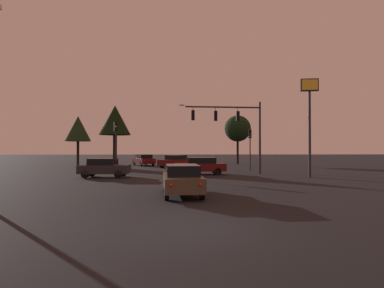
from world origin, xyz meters
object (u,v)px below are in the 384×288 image
(tree_left_far, at_px, (238,129))
(tree_center_horizon, at_px, (78,129))
(traffic_light_corner_right, at_px, (250,141))
(car_crossing_right, at_px, (104,167))
(car_nearside_lane, at_px, (182,179))
(car_parked_lot, at_px, (175,161))
(car_crossing_left, at_px, (200,166))
(car_far_lane, at_px, (144,160))
(traffic_signal_mast_arm, at_px, (233,122))
(traffic_light_corner_left, at_px, (116,137))
(tree_behind_sign, at_px, (115,121))
(store_sign_illuminated, at_px, (310,106))

(tree_left_far, xyz_separation_m, tree_center_horizon, (-22.20, -3.62, -0.30))
(traffic_light_corner_right, bearing_deg, car_crossing_right, -153.21)
(car_nearside_lane, height_order, tree_center_horizon, tree_center_horizon)
(car_parked_lot, relative_size, tree_left_far, 0.62)
(car_crossing_left, height_order, tree_center_horizon, tree_center_horizon)
(car_crossing_left, relative_size, tree_center_horizon, 0.70)
(car_far_lane, height_order, tree_left_far, tree_left_far)
(car_crossing_right, bearing_deg, traffic_signal_mast_arm, 14.53)
(car_crossing_right, height_order, tree_center_horizon, tree_center_horizon)
(traffic_light_corner_left, relative_size, car_crossing_left, 1.05)
(traffic_signal_mast_arm, height_order, tree_left_far, tree_left_far)
(car_far_lane, bearing_deg, car_crossing_right, -93.70)
(traffic_light_corner_left, relative_size, tree_center_horizon, 0.73)
(tree_behind_sign, bearing_deg, car_crossing_left, -45.87)
(tree_left_far, bearing_deg, traffic_light_corner_left, -133.17)
(traffic_light_corner_left, height_order, car_crossing_left, traffic_light_corner_left)
(tree_center_horizon, bearing_deg, traffic_signal_mast_arm, -36.69)
(car_crossing_right, height_order, tree_behind_sign, tree_behind_sign)
(tree_left_far, relative_size, tree_center_horizon, 1.08)
(traffic_light_corner_left, xyz_separation_m, car_far_lane, (1.20, 11.91, -2.62))
(tree_behind_sign, xyz_separation_m, tree_left_far, (16.34, 7.93, -0.43))
(traffic_light_corner_right, relative_size, car_far_lane, 0.94)
(car_crossing_left, relative_size, store_sign_illuminated, 0.59)
(traffic_light_corner_left, distance_m, tree_left_far, 21.44)
(car_crossing_left, xyz_separation_m, store_sign_illuminated, (8.60, -3.03, 4.94))
(car_far_lane, xyz_separation_m, car_parked_lot, (4.38, -4.58, -0.00))
(car_crossing_right, relative_size, store_sign_illuminated, 0.51)
(car_nearside_lane, bearing_deg, car_crossing_right, 122.74)
(tree_left_far, bearing_deg, car_crossing_right, -125.51)
(traffic_light_corner_right, height_order, car_nearside_lane, traffic_light_corner_right)
(car_nearside_lane, relative_size, tree_behind_sign, 0.58)
(car_parked_lot, xyz_separation_m, store_sign_illuminated, (11.04, -12.74, 4.94))
(car_far_lane, bearing_deg, traffic_light_corner_right, -39.03)
(car_crossing_right, height_order, tree_left_far, tree_left_far)
(car_crossing_right, relative_size, tree_center_horizon, 0.60)
(traffic_signal_mast_arm, relative_size, tree_behind_sign, 1.00)
(car_parked_lot, relative_size, tree_center_horizon, 0.67)
(car_nearside_lane, height_order, tree_behind_sign, tree_behind_sign)
(tree_center_horizon, bearing_deg, traffic_light_corner_left, -57.64)
(tree_behind_sign, bearing_deg, store_sign_illuminated, -35.48)
(traffic_signal_mast_arm, bearing_deg, traffic_light_corner_left, 170.18)
(car_crossing_right, bearing_deg, traffic_light_corner_left, 91.45)
(traffic_light_corner_right, distance_m, car_parked_lot, 9.77)
(car_crossing_right, height_order, car_parked_lot, same)
(car_crossing_right, height_order, store_sign_illuminated, store_sign_illuminated)
(car_far_lane, height_order, car_parked_lot, same)
(car_crossing_left, xyz_separation_m, car_parked_lot, (-2.44, 9.70, 0.00))
(traffic_light_corner_right, distance_m, tree_behind_sign, 16.40)
(car_nearside_lane, bearing_deg, tree_center_horizon, 117.83)
(traffic_light_corner_left, height_order, tree_center_horizon, tree_center_horizon)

